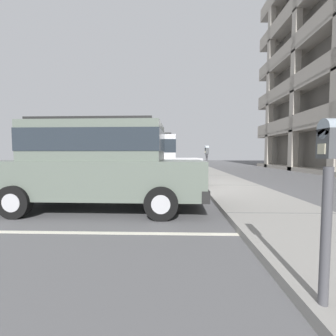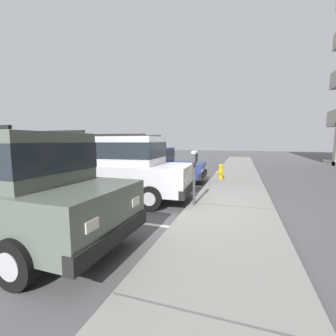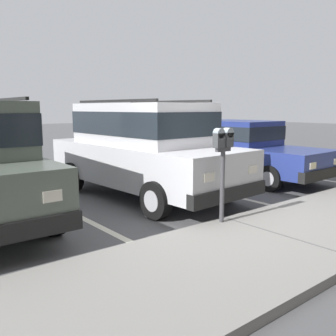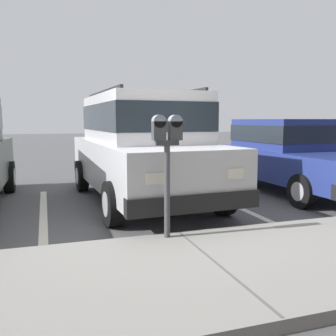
# 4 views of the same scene
# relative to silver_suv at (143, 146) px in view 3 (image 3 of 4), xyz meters

# --- Properties ---
(ground_plane) EXTENTS (80.00, 80.00, 0.10)m
(ground_plane) POSITION_rel_silver_suv_xyz_m (0.15, 2.25, -1.14)
(ground_plane) COLOR #565659
(sidewalk) EXTENTS (40.00, 2.20, 0.12)m
(sidewalk) POSITION_rel_silver_suv_xyz_m (0.15, 3.55, -1.03)
(sidewalk) COLOR gray
(sidewalk) RESTS_ON ground_plane
(parking_stall_lines) EXTENTS (13.12, 4.80, 0.01)m
(parking_stall_lines) POSITION_rel_silver_suv_xyz_m (1.78, 0.85, -1.08)
(parking_stall_lines) COLOR silver
(parking_stall_lines) RESTS_ON ground_plane
(silver_suv) EXTENTS (2.19, 4.87, 2.03)m
(silver_suv) POSITION_rel_silver_suv_xyz_m (0.00, 0.00, 0.00)
(silver_suv) COLOR silver
(silver_suv) RESTS_ON ground_plane
(red_sedan) EXTENTS (1.91, 4.52, 1.54)m
(red_sedan) POSITION_rel_silver_suv_xyz_m (-3.27, -0.05, -0.27)
(red_sedan) COLOR navy
(red_sedan) RESTS_ON ground_plane
(parking_meter_near) EXTENTS (0.35, 0.12, 1.46)m
(parking_meter_near) POSITION_rel_silver_suv_xyz_m (0.35, 2.60, 0.12)
(parking_meter_near) COLOR #47474C
(parking_meter_near) RESTS_ON sidewalk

